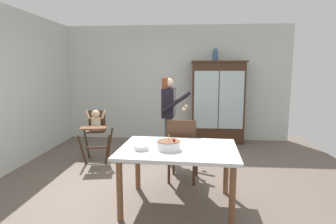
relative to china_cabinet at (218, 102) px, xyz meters
name	(u,v)px	position (x,y,z in m)	size (l,w,h in m)	color
ground_plane	(167,181)	(-0.97, -2.37, -0.94)	(6.24, 6.24, 0.00)	#66564C
wall_back	(176,83)	(-0.97, 0.26, 0.41)	(5.32, 0.06, 2.70)	silver
china_cabinet	(218,102)	(0.00, 0.00, 0.00)	(1.23, 0.48, 1.87)	#422819
ceramic_vase	(215,55)	(-0.08, 0.00, 1.05)	(0.13, 0.13, 0.27)	#3D567F
high_chair_with_toddler	(96,126)	(-2.34, -1.54, -0.29)	(0.67, 0.76, 0.95)	#422819
adult_person	(169,109)	(-1.01, -1.42, 0.03)	(0.53, 0.51, 1.53)	#47474C
dining_table	(178,155)	(-0.77, -3.13, -0.29)	(1.45, 1.09, 0.74)	silver
birthday_cake	(169,145)	(-0.88, -3.22, -0.15)	(0.28, 0.28, 0.19)	white
serving_bowl	(141,148)	(-1.20, -3.25, -0.17)	(0.18, 0.18, 0.06)	silver
dining_chair_far_side	(182,146)	(-0.74, -2.40, -0.39)	(0.49, 0.49, 0.96)	#422819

